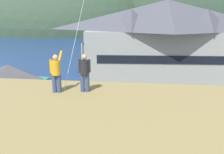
{
  "coord_description": "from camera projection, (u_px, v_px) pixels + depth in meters",
  "views": [
    {
      "loc": [
        3.33,
        -17.25,
        11.06
      ],
      "look_at": [
        0.04,
        9.0,
        4.01
      ],
      "focal_mm": 42.25,
      "sensor_mm": 36.0,
      "label": 1
    }
  ],
  "objects": [
    {
      "name": "parking_lot_pad",
      "position": [
        106.0,
        129.0,
        24.57
      ],
      "size": [
        40.0,
        20.0,
        0.1
      ],
      "primitive_type": "cube",
      "color": "gray",
      "rests_on": "ground"
    },
    {
      "name": "bay_water",
      "position": [
        133.0,
        46.0,
        77.31
      ],
      "size": [
        360.0,
        84.0,
        0.03
      ],
      "primitive_type": "cube",
      "color": "navy",
      "rests_on": "ground"
    },
    {
      "name": "far_hill_west_ridge",
      "position": [
        65.0,
        30.0,
        132.09
      ],
      "size": [
        82.68,
        75.76,
        48.8
      ],
      "primitive_type": "ellipsoid",
      "color": "#334733",
      "rests_on": "ground"
    },
    {
      "name": "harbor_lodge",
      "position": [
        166.0,
        40.0,
        38.41
      ],
      "size": [
        24.83,
        11.92,
        12.07
      ],
      "color": "#999E99",
      "rests_on": "ground"
    },
    {
      "name": "storage_shed_near_lot",
      "position": [
        10.0,
        87.0,
        28.53
      ],
      "size": [
        8.17,
        6.52,
        5.14
      ],
      "color": "#338475",
      "rests_on": "ground"
    },
    {
      "name": "wharf_dock",
      "position": [
        121.0,
        61.0,
        53.98
      ],
      "size": [
        3.2,
        15.75,
        0.7
      ],
      "color": "#70604C",
      "rests_on": "ground"
    },
    {
      "name": "moored_boat_wharfside",
      "position": [
        101.0,
        63.0,
        50.33
      ],
      "size": [
        2.75,
        7.11,
        2.16
      ],
      "color": "#23564C",
      "rests_on": "ground"
    },
    {
      "name": "moored_boat_outer_mooring",
      "position": [
        139.0,
        58.0,
        55.56
      ],
      "size": [
        2.82,
        8.34,
        2.16
      ],
      "color": "navy",
      "rests_on": "ground"
    },
    {
      "name": "parked_car_mid_row_center",
      "position": [
        166.0,
        112.0,
        25.88
      ],
      "size": [
        4.35,
        2.35,
        1.82
      ],
      "color": "navy",
      "rests_on": "parking_lot_pad"
    },
    {
      "name": "parked_car_lone_by_shed",
      "position": [
        5.0,
        144.0,
        19.77
      ],
      "size": [
        4.35,
        2.36,
        1.82
      ],
      "color": "navy",
      "rests_on": "parking_lot_pad"
    },
    {
      "name": "parked_car_corner_spot",
      "position": [
        215.0,
        144.0,
        19.79
      ],
      "size": [
        4.3,
        2.26,
        1.82
      ],
      "color": "red",
      "rests_on": "parking_lot_pad"
    },
    {
      "name": "parked_car_back_row_right",
      "position": [
        78.0,
        115.0,
        25.18
      ],
      "size": [
        4.22,
        2.09,
        1.82
      ],
      "color": "silver",
      "rests_on": "parking_lot_pad"
    },
    {
      "name": "parked_car_front_row_end",
      "position": [
        107.0,
        141.0,
        20.34
      ],
      "size": [
        4.31,
        2.28,
        1.82
      ],
      "color": "#9EA3A8",
      "rests_on": "parking_lot_pad"
    },
    {
      "name": "parking_light_pole",
      "position": [
        83.0,
        71.0,
        29.24
      ],
      "size": [
        0.24,
        0.78,
        7.12
      ],
      "color": "#ADADB2",
      "rests_on": "parking_lot_pad"
    },
    {
      "name": "person_kite_flyer",
      "position": [
        56.0,
        72.0,
        11.81
      ],
      "size": [
        0.52,
        0.67,
        1.86
      ],
      "color": "#384770",
      "rests_on": "grassy_hill_foreground"
    },
    {
      "name": "person_companion",
      "position": [
        85.0,
        72.0,
        11.91
      ],
      "size": [
        0.55,
        0.4,
        1.74
      ],
      "color": "#384770",
      "rests_on": "grassy_hill_foreground"
    }
  ]
}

